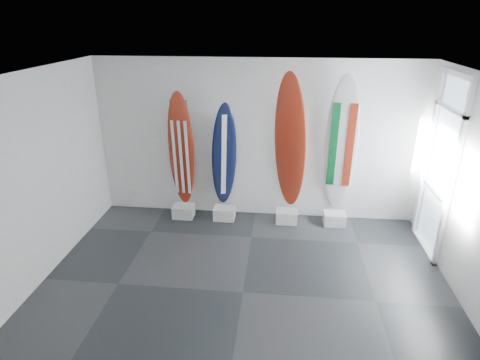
# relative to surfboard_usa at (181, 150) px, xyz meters

# --- Properties ---
(floor) EXTENTS (6.00, 6.00, 0.00)m
(floor) POSITION_rel_surfboard_usa_xyz_m (1.39, -2.28, -1.35)
(floor) COLOR black
(floor) RESTS_ON ground
(ceiling) EXTENTS (6.00, 6.00, 0.00)m
(ceiling) POSITION_rel_surfboard_usa_xyz_m (1.39, -2.28, 1.65)
(ceiling) COLOR white
(ceiling) RESTS_ON wall_back
(wall_back) EXTENTS (6.00, 0.00, 6.00)m
(wall_back) POSITION_rel_surfboard_usa_xyz_m (1.39, 0.22, 0.15)
(wall_back) COLOR silver
(wall_back) RESTS_ON ground
(wall_front) EXTENTS (6.00, 0.00, 6.00)m
(wall_front) POSITION_rel_surfboard_usa_xyz_m (1.39, -4.78, 0.15)
(wall_front) COLOR silver
(wall_front) RESTS_ON ground
(wall_left) EXTENTS (0.00, 5.00, 5.00)m
(wall_left) POSITION_rel_surfboard_usa_xyz_m (-1.61, -2.28, 0.15)
(wall_left) COLOR silver
(wall_left) RESTS_ON ground
(display_block_usa) EXTENTS (0.40, 0.30, 0.24)m
(display_block_usa) POSITION_rel_surfboard_usa_xyz_m (0.00, -0.10, -1.23)
(display_block_usa) COLOR silver
(display_block_usa) RESTS_ON floor
(surfboard_usa) EXTENTS (0.52, 0.24, 2.22)m
(surfboard_usa) POSITION_rel_surfboard_usa_xyz_m (0.00, 0.00, 0.00)
(surfboard_usa) COLOR maroon
(surfboard_usa) RESTS_ON display_block_usa
(display_block_navy) EXTENTS (0.40, 0.30, 0.24)m
(display_block_navy) POSITION_rel_surfboard_usa_xyz_m (0.81, -0.10, -1.23)
(display_block_navy) COLOR silver
(display_block_navy) RESTS_ON floor
(surfboard_navy) EXTENTS (0.56, 0.50, 2.05)m
(surfboard_navy) POSITION_rel_surfboard_usa_xyz_m (0.81, 0.00, -0.08)
(surfboard_navy) COLOR black
(surfboard_navy) RESTS_ON display_block_navy
(display_block_swiss) EXTENTS (0.40, 0.30, 0.24)m
(display_block_swiss) POSITION_rel_surfboard_usa_xyz_m (2.01, -0.10, -1.23)
(display_block_swiss) COLOR silver
(display_block_swiss) RESTS_ON floor
(surfboard_swiss) EXTENTS (0.71, 0.63, 2.60)m
(surfboard_swiss) POSITION_rel_surfboard_usa_xyz_m (2.01, 0.00, 0.19)
(surfboard_swiss) COLOR maroon
(surfboard_swiss) RESTS_ON display_block_swiss
(display_block_italy) EXTENTS (0.40, 0.30, 0.24)m
(display_block_italy) POSITION_rel_surfboard_usa_xyz_m (2.90, -0.10, -1.23)
(display_block_italy) COLOR silver
(display_block_italy) RESTS_ON floor
(surfboard_italy) EXTENTS (0.63, 0.45, 2.58)m
(surfboard_italy) POSITION_rel_surfboard_usa_xyz_m (2.90, 0.00, 0.18)
(surfboard_italy) COLOR silver
(surfboard_italy) RESTS_ON display_block_italy
(wall_outlet) EXTENTS (0.09, 0.02, 0.13)m
(wall_outlet) POSITION_rel_surfboard_usa_xyz_m (-1.06, 0.20, -1.00)
(wall_outlet) COLOR silver
(wall_outlet) RESTS_ON wall_back
(glass_door) EXTENTS (0.12, 1.16, 2.85)m
(glass_door) POSITION_rel_surfboard_usa_xyz_m (4.36, -0.73, 0.08)
(glass_door) COLOR white
(glass_door) RESTS_ON floor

